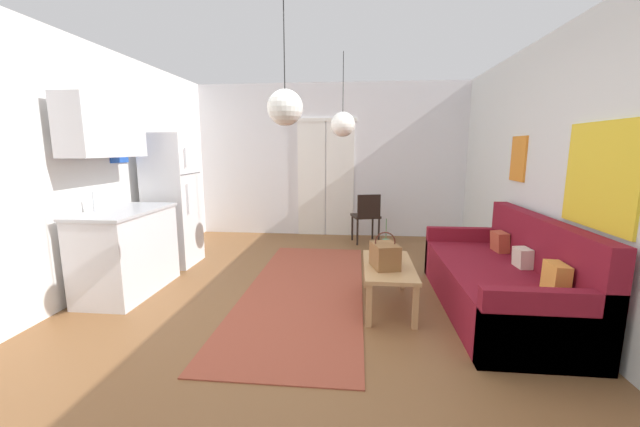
# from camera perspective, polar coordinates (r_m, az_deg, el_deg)

# --- Properties ---
(ground_plane) EXTENTS (5.28, 7.64, 0.10)m
(ground_plane) POSITION_cam_1_polar(r_m,az_deg,el_deg) (3.50, -3.16, -17.26)
(ground_plane) COLOR brown
(wall_back) EXTENTS (4.88, 0.13, 2.66)m
(wall_back) POSITION_cam_1_polar(r_m,az_deg,el_deg) (6.66, 1.49, 8.00)
(wall_back) COLOR silver
(wall_back) RESTS_ON ground_plane
(wall_right) EXTENTS (0.12, 7.24, 2.66)m
(wall_right) POSITION_cam_1_polar(r_m,az_deg,el_deg) (3.62, 37.48, 4.47)
(wall_right) COLOR silver
(wall_right) RESTS_ON ground_plane
(wall_left) EXTENTS (0.12, 7.24, 2.66)m
(wall_left) POSITION_cam_1_polar(r_m,az_deg,el_deg) (4.22, -37.55, 4.96)
(wall_left) COLOR white
(wall_left) RESTS_ON ground_plane
(area_rug) EXTENTS (1.27, 3.38, 0.01)m
(area_rug) POSITION_cam_1_polar(r_m,az_deg,el_deg) (4.20, -2.36, -11.59)
(area_rug) COLOR #9E4733
(area_rug) RESTS_ON ground_plane
(couch) EXTENTS (0.93, 2.13, 0.92)m
(couch) POSITION_cam_1_polar(r_m,az_deg,el_deg) (4.03, 26.42, -9.42)
(couch) COLOR maroon
(couch) RESTS_ON ground_plane
(coffee_table) EXTENTS (0.48, 1.00, 0.43)m
(coffee_table) POSITION_cam_1_polar(r_m,az_deg,el_deg) (3.75, 10.45, -8.53)
(coffee_table) COLOR tan
(coffee_table) RESTS_ON ground_plane
(bamboo_vase) EXTENTS (0.08, 0.08, 0.41)m
(bamboo_vase) POSITION_cam_1_polar(r_m,az_deg,el_deg) (3.96, 10.03, -5.19)
(bamboo_vase) COLOR #47704C
(bamboo_vase) RESTS_ON coffee_table
(handbag) EXTENTS (0.29, 0.35, 0.35)m
(handbag) POSITION_cam_1_polar(r_m,az_deg,el_deg) (3.59, 9.91, -6.35)
(handbag) COLOR brown
(handbag) RESTS_ON coffee_table
(refrigerator) EXTENTS (0.58, 0.60, 1.74)m
(refrigerator) POSITION_cam_1_polar(r_m,az_deg,el_deg) (5.31, -21.71, 1.91)
(refrigerator) COLOR white
(refrigerator) RESTS_ON ground_plane
(kitchen_counter) EXTENTS (0.62, 1.13, 2.06)m
(kitchen_counter) POSITION_cam_1_polar(r_m,az_deg,el_deg) (4.47, -28.16, -1.21)
(kitchen_counter) COLOR silver
(kitchen_counter) RESTS_ON ground_plane
(accent_chair) EXTENTS (0.51, 0.50, 0.82)m
(accent_chair) POSITION_cam_1_polar(r_m,az_deg,el_deg) (6.13, 7.17, -0.17)
(accent_chair) COLOR black
(accent_chair) RESTS_ON ground_plane
(pendant_lamp_near) EXTENTS (0.26, 0.26, 0.95)m
(pendant_lamp_near) POSITION_cam_1_polar(r_m,az_deg,el_deg) (2.83, -5.38, 15.90)
(pendant_lamp_near) COLOR black
(pendant_lamp_far) EXTENTS (0.30, 0.30, 0.98)m
(pendant_lamp_far) POSITION_cam_1_polar(r_m,az_deg,el_deg) (4.59, 3.51, 13.50)
(pendant_lamp_far) COLOR black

